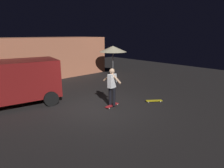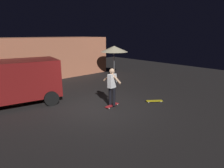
% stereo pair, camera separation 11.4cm
% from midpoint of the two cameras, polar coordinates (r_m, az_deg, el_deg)
% --- Properties ---
extents(ground_plane, '(28.00, 28.00, 0.00)m').
position_cam_midpoint_polar(ground_plane, '(8.69, -3.42, -6.88)').
color(ground_plane, black).
extents(low_building, '(13.84, 3.55, 2.92)m').
position_cam_midpoint_polar(low_building, '(14.91, -27.10, 6.39)').
color(low_building, '#B76B4C').
rests_on(low_building, ground_plane).
extents(parked_van, '(4.88, 2.97, 2.03)m').
position_cam_midpoint_polar(parked_van, '(9.73, -29.04, 0.76)').
color(parked_van, maroon).
rests_on(parked_van, ground_plane).
extents(patio_umbrella, '(2.10, 2.10, 2.30)m').
position_cam_midpoint_polar(patio_umbrella, '(14.90, 0.86, 10.32)').
color(patio_umbrella, slate).
rests_on(patio_umbrella, ground_plane).
extents(skateboard_ridden, '(0.80, 0.30, 0.07)m').
position_cam_midpoint_polar(skateboard_ridden, '(8.75, 0.37, -6.32)').
color(skateboard_ridden, '#AD1E23').
rests_on(skateboard_ridden, ground_plane).
extents(skateboard_spare, '(0.74, 0.64, 0.07)m').
position_cam_midpoint_polar(skateboard_spare, '(9.54, 12.75, -4.89)').
color(skateboard_spare, gold).
rests_on(skateboard_spare, ground_plane).
extents(skater, '(0.41, 0.98, 1.67)m').
position_cam_midpoint_polar(skater, '(8.45, 0.39, -0.09)').
color(skater, black).
rests_on(skater, skateboard_ridden).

